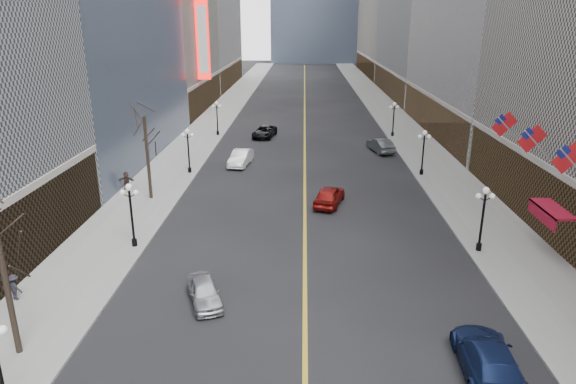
# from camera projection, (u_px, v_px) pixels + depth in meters

# --- Properties ---
(sidewalk_east) EXTENTS (6.00, 230.00, 0.15)m
(sidewalk_east) POSITION_uv_depth(u_px,v_px,m) (403.00, 130.00, 72.70)
(sidewalk_east) COLOR gray
(sidewalk_east) RESTS_ON ground
(sidewalk_west) EXTENTS (6.00, 230.00, 0.15)m
(sidewalk_west) POSITION_uv_depth(u_px,v_px,m) (207.00, 129.00, 73.51)
(sidewalk_west) COLOR gray
(sidewalk_west) RESTS_ON ground
(lane_line) EXTENTS (0.25, 200.00, 0.02)m
(lane_line) POSITION_uv_depth(u_px,v_px,m) (305.00, 118.00, 82.59)
(lane_line) COLOR gold
(lane_line) RESTS_ON ground
(streetlamp_east_1) EXTENTS (1.26, 0.44, 4.52)m
(streetlamp_east_1) POSITION_uv_depth(u_px,v_px,m) (483.00, 212.00, 33.98)
(streetlamp_east_1) COLOR black
(streetlamp_east_1) RESTS_ON sidewalk_east
(streetlamp_east_2) EXTENTS (1.26, 0.44, 4.52)m
(streetlamp_east_2) POSITION_uv_depth(u_px,v_px,m) (424.00, 148.00, 51.02)
(streetlamp_east_2) COLOR black
(streetlamp_east_2) RESTS_ON sidewalk_east
(streetlamp_east_3) EXTENTS (1.26, 0.44, 4.52)m
(streetlamp_east_3) POSITION_uv_depth(u_px,v_px,m) (394.00, 116.00, 68.07)
(streetlamp_east_3) COLOR black
(streetlamp_east_3) RESTS_ON sidewalk_east
(streetlamp_west_1) EXTENTS (1.26, 0.44, 4.52)m
(streetlamp_west_1) POSITION_uv_depth(u_px,v_px,m) (131.00, 209.00, 34.66)
(streetlamp_west_1) COLOR black
(streetlamp_west_1) RESTS_ON sidewalk_west
(streetlamp_west_2) EXTENTS (1.26, 0.44, 4.52)m
(streetlamp_west_2) POSITION_uv_depth(u_px,v_px,m) (188.00, 146.00, 51.71)
(streetlamp_west_2) COLOR black
(streetlamp_west_2) RESTS_ON sidewalk_west
(streetlamp_west_3) EXTENTS (1.26, 0.44, 4.52)m
(streetlamp_west_3) POSITION_uv_depth(u_px,v_px,m) (217.00, 115.00, 68.75)
(streetlamp_west_3) COLOR black
(streetlamp_west_3) RESTS_ON sidewalk_west
(flag_3) EXTENTS (2.87, 0.12, 2.87)m
(flag_3) POSITION_uv_depth(u_px,v_px,m) (571.00, 161.00, 29.63)
(flag_3) COLOR #B2B2B7
(flag_3) RESTS_ON ground
(flag_4) EXTENTS (2.87, 0.12, 2.87)m
(flag_4) POSITION_uv_depth(u_px,v_px,m) (534.00, 141.00, 34.37)
(flag_4) COLOR #B2B2B7
(flag_4) RESTS_ON ground
(flag_5) EXTENTS (2.87, 0.12, 2.87)m
(flag_5) POSITION_uv_depth(u_px,v_px,m) (506.00, 126.00, 39.10)
(flag_5) COLOR #B2B2B7
(flag_5) RESTS_ON ground
(awning_c) EXTENTS (1.40, 4.00, 0.93)m
(awning_c) POSITION_uv_depth(u_px,v_px,m) (549.00, 211.00, 33.80)
(awning_c) COLOR maroon
(awning_c) RESTS_ON ground
(theatre_marquee) EXTENTS (2.00, 0.55, 12.00)m
(theatre_marquee) POSITION_uv_depth(u_px,v_px,m) (203.00, 40.00, 79.22)
(theatre_marquee) COLOR red
(theatre_marquee) RESTS_ON ground
(tree_west_far) EXTENTS (3.60, 3.60, 7.92)m
(tree_west_far) POSITION_uv_depth(u_px,v_px,m) (145.00, 130.00, 43.11)
(tree_west_far) COLOR #2D231C
(tree_west_far) RESTS_ON sidewalk_west
(car_nb_near) EXTENTS (2.91, 4.32, 1.37)m
(car_nb_near) POSITION_uv_depth(u_px,v_px,m) (204.00, 292.00, 28.49)
(car_nb_near) COLOR #B2B4BA
(car_nb_near) RESTS_ON ground
(car_nb_mid) EXTENTS (2.41, 5.20, 1.65)m
(car_nb_mid) POSITION_uv_depth(u_px,v_px,m) (241.00, 158.00, 55.43)
(car_nb_mid) COLOR white
(car_nb_mid) RESTS_ON ground
(car_nb_far) EXTENTS (3.41, 5.75, 1.50)m
(car_nb_far) POSITION_uv_depth(u_px,v_px,m) (264.00, 132.00, 68.57)
(car_nb_far) COLOR black
(car_nb_far) RESTS_ON ground
(car_sb_near) EXTENTS (2.72, 5.95, 1.69)m
(car_sb_near) POSITION_uv_depth(u_px,v_px,m) (488.00, 359.00, 22.60)
(car_sb_near) COLOR #13214A
(car_sb_near) RESTS_ON ground
(car_sb_mid) EXTENTS (3.22, 5.25, 1.67)m
(car_sb_mid) POSITION_uv_depth(u_px,v_px,m) (329.00, 195.00, 43.57)
(car_sb_mid) COLOR maroon
(car_sb_mid) RESTS_ON ground
(car_sb_far) EXTENTS (2.96, 5.32, 1.66)m
(car_sb_far) POSITION_uv_depth(u_px,v_px,m) (380.00, 145.00, 60.97)
(car_sb_far) COLOR #494F51
(car_sb_far) RESTS_ON ground
(ped_west_walk) EXTENTS (1.06, 0.75, 1.52)m
(ped_west_walk) POSITION_uv_depth(u_px,v_px,m) (15.00, 287.00, 28.51)
(ped_west_walk) COLOR black
(ped_west_walk) RESTS_ON sidewalk_west
(ped_west_far) EXTENTS (1.57, 0.49, 1.68)m
(ped_west_far) POSITION_uv_depth(u_px,v_px,m) (126.00, 181.00, 47.05)
(ped_west_far) COLOR #2E201A
(ped_west_far) RESTS_ON sidewalk_west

